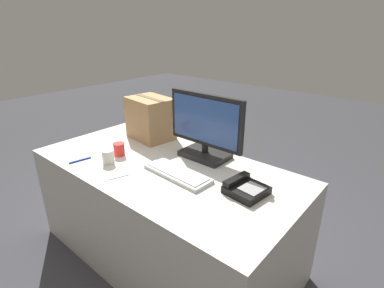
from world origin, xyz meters
The scene contains 10 objects.
ground_plane centered at (0.00, 0.00, 0.00)m, with size 12.00×12.00×0.00m, color #38383D.
office_desk centered at (0.00, 0.00, 0.36)m, with size 1.80×0.90×0.72m.
monitor centered at (0.13, 0.28, 0.92)m, with size 0.58×0.21×0.44m.
keyboard centered at (0.16, -0.04, 0.74)m, with size 0.46×0.18×0.03m.
desk_phone centered at (0.59, 0.05, 0.75)m, with size 0.22×0.22×0.07m.
paper_cup_left centered at (-0.34, -0.09, 0.77)m, with size 0.08×0.08×0.09m.
paper_cup_right centered at (-0.30, -0.21, 0.77)m, with size 0.08×0.08×0.09m.
spoon centered at (-0.09, -0.32, 0.73)m, with size 0.06×0.15×0.00m.
cardboard_box centered at (-0.43, 0.29, 0.89)m, with size 0.37×0.30×0.33m.
pen_marker centered at (-0.47, -0.32, 0.73)m, with size 0.04×0.15×0.01m.
Camera 1 is at (1.28, -1.21, 1.59)m, focal length 28.00 mm.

